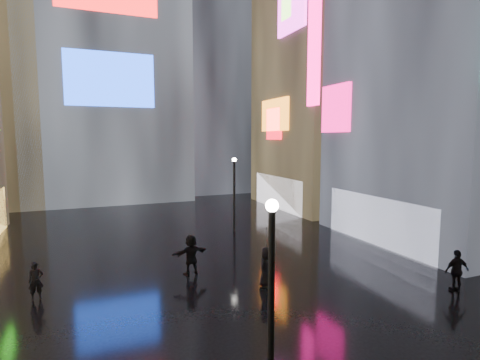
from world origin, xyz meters
TOP-DOWN VIEW (x-y plane):
  - ground at (0.00, 20.00)m, footprint 140.00×140.00m
  - building_right_mid at (15.98, 17.01)m, footprint 10.28×13.70m
  - building_right_far at (15.98, 30.00)m, footprint 10.28×12.00m
  - tower_main at (-3.00, 43.97)m, footprint 16.00×14.20m
  - tower_flank_right at (9.00, 46.00)m, footprint 12.00×12.00m
  - lamp_near at (-1.42, 6.58)m, footprint 0.30×0.30m
  - lamp_far at (4.18, 23.40)m, footprint 0.30×0.30m
  - pedestrian_3 at (9.24, 10.12)m, footprint 1.14×0.69m
  - pedestrian_4 at (1.93, 13.66)m, footprint 1.03×0.92m
  - pedestrian_5 at (-0.77, 16.38)m, footprint 1.86×0.86m
  - pedestrian_6 at (-7.35, 15.93)m, footprint 0.63×0.48m
  - umbrella_2 at (1.93, 13.66)m, footprint 1.40×1.39m

SIDE VIEW (x-z plane):
  - ground at x=0.00m, z-range 0.00..0.00m
  - pedestrian_6 at x=-7.35m, z-range 0.00..1.55m
  - pedestrian_4 at x=1.93m, z-range 0.00..1.77m
  - pedestrian_3 at x=9.24m, z-range 0.00..1.81m
  - pedestrian_5 at x=-0.77m, z-range 0.00..1.93m
  - umbrella_2 at x=1.93m, z-range 1.77..2.70m
  - lamp_near at x=-1.42m, z-range 0.34..5.54m
  - lamp_far at x=4.18m, z-range 0.34..5.54m
  - building_right_far at x=15.98m, z-range -0.02..27.98m
  - building_right_mid at x=15.98m, z-range -0.01..29.99m
  - tower_flank_right at x=9.00m, z-range 0.00..34.00m
  - tower_main at x=-3.00m, z-range 0.01..42.01m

